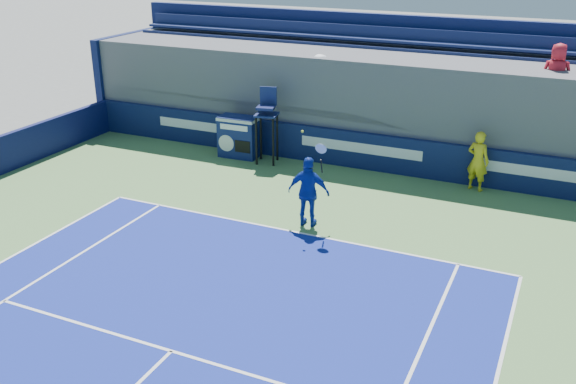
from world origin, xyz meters
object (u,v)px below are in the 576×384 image
at_px(match_clock, 239,136).
at_px(umpire_chair, 267,117).
at_px(tennis_player, 309,192).
at_px(ball_person, 478,161).

xyz_separation_m(match_clock, umpire_chair, (1.11, -0.11, 0.79)).
bearing_deg(tennis_player, umpire_chair, 128.38).
xyz_separation_m(ball_person, match_clock, (-7.76, -0.24, -0.16)).
relative_size(ball_person, umpire_chair, 0.72).
height_order(ball_person, match_clock, ball_person).
height_order(ball_person, umpire_chair, umpire_chair).
bearing_deg(match_clock, tennis_player, -43.80).
bearing_deg(ball_person, tennis_player, 67.76).
relative_size(match_clock, tennis_player, 0.54).
height_order(match_clock, umpire_chair, umpire_chair).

